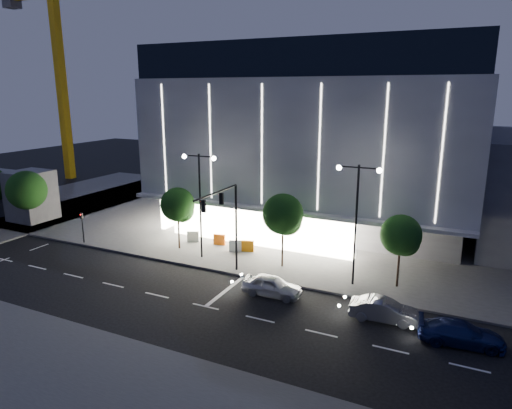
{
  "coord_description": "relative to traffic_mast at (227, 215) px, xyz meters",
  "views": [
    {
      "loc": [
        17.0,
        -25.07,
        13.98
      ],
      "look_at": [
        1.58,
        7.15,
        5.0
      ],
      "focal_mm": 32.0,
      "sensor_mm": 36.0,
      "label": 1
    }
  ],
  "objects": [
    {
      "name": "sidewalk_museum",
      "position": [
        4.0,
        20.66,
        -4.95
      ],
      "size": [
        70.0,
        40.0,
        0.15
      ],
      "primitive_type": "cube",
      "color": "#474747",
      "rests_on": "ground"
    },
    {
      "name": "barrier_a",
      "position": [
        -4.21,
        6.03,
        -4.38
      ],
      "size": [
        1.13,
        0.44,
        1.0
      ],
      "primitive_type": "cube",
      "rotation": [
        0.0,
        0.0,
        0.18
      ],
      "color": "#EC5B0D",
      "rests_on": "sidewalk_museum"
    },
    {
      "name": "car_third",
      "position": [
        16.46,
        -2.55,
        -4.35
      ],
      "size": [
        4.85,
        2.48,
        1.35
      ],
      "primitive_type": "imported",
      "rotation": [
        0.0,
        0.0,
        1.7
      ],
      "color": "navy",
      "rests_on": "ground"
    },
    {
      "name": "barrier_c",
      "position": [
        -1.06,
        5.55,
        -4.38
      ],
      "size": [
        1.13,
        0.55,
        1.0
      ],
      "primitive_type": "cube",
      "rotation": [
        0.0,
        0.0,
        0.28
      ],
      "color": "orange",
      "rests_on": "sidewalk_museum"
    },
    {
      "name": "tower_crane",
      "position": [
        -41.92,
        24.66,
        15.48
      ],
      "size": [
        32.0,
        2.0,
        28.5
      ],
      "color": "gold",
      "rests_on": "ground"
    },
    {
      "name": "car_second",
      "position": [
        12.03,
        -1.66,
        -4.33
      ],
      "size": [
        4.32,
        1.78,
        1.39
      ],
      "primitive_type": "imported",
      "rotation": [
        0.0,
        0.0,
        1.64
      ],
      "color": "gray",
      "rests_on": "ground"
    },
    {
      "name": "street_lamp_west",
      "position": [
        -4.0,
        2.66,
        0.93
      ],
      "size": [
        3.16,
        0.36,
        9.0
      ],
      "color": "black",
      "rests_on": "ground"
    },
    {
      "name": "ground",
      "position": [
        -1.0,
        -3.34,
        -5.03
      ],
      "size": [
        160.0,
        160.0,
        0.0
      ],
      "primitive_type": "plane",
      "color": "black",
      "rests_on": "ground"
    },
    {
      "name": "tree_mid",
      "position": [
        3.03,
        3.68,
        -0.69
      ],
      "size": [
        3.25,
        3.25,
        6.15
      ],
      "color": "black",
      "rests_on": "ground"
    },
    {
      "name": "car_lead",
      "position": [
        4.27,
        -1.35,
        -4.31
      ],
      "size": [
        4.28,
        1.8,
        1.44
      ],
      "primitive_type": "imported",
      "rotation": [
        0.0,
        0.0,
        1.59
      ],
      "color": "#B9BBC1",
      "rests_on": "ground"
    },
    {
      "name": "barrier_b",
      "position": [
        -6.89,
        5.74,
        -4.38
      ],
      "size": [
        1.11,
        0.68,
        1.0
      ],
      "primitive_type": "cube",
      "rotation": [
        0.0,
        0.0,
        0.42
      ],
      "color": "#BBBBBB",
      "rests_on": "sidewalk_museum"
    },
    {
      "name": "street_lamp_east",
      "position": [
        9.0,
        2.66,
        0.93
      ],
      "size": [
        3.16,
        0.36,
        9.0
      ],
      "color": "black",
      "rests_on": "ground"
    },
    {
      "name": "tree_right",
      "position": [
        12.03,
        3.68,
        -1.14
      ],
      "size": [
        2.91,
        2.91,
        5.51
      ],
      "color": "black",
      "rests_on": "ground"
    },
    {
      "name": "traffic_mast",
      "position": [
        0.0,
        0.0,
        0.0
      ],
      "size": [
        0.33,
        5.89,
        7.07
      ],
      "color": "black",
      "rests_on": "ground"
    },
    {
      "name": "sidewalk_west",
      "position": [
        -31.0,
        6.66,
        -4.95
      ],
      "size": [
        16.0,
        50.0,
        0.15
      ],
      "primitive_type": "cube",
      "color": "#474747",
      "rests_on": "ground"
    },
    {
      "name": "barrier_d",
      "position": [
        -2.08,
        5.15,
        -4.38
      ],
      "size": [
        1.12,
        0.63,
        1.0
      ],
      "primitive_type": "cube",
      "rotation": [
        0.0,
        0.0,
        0.37
      ],
      "color": "silver",
      "rests_on": "sidewalk_museum"
    },
    {
      "name": "museum",
      "position": [
        1.98,
        18.97,
        4.25
      ],
      "size": [
        30.0,
        25.8,
        18.0
      ],
      "color": "#4C4C51",
      "rests_on": "ground"
    },
    {
      "name": "tree_left",
      "position": [
        -6.97,
        3.68,
        -0.99
      ],
      "size": [
        3.02,
        3.02,
        5.72
      ],
      "color": "black",
      "rests_on": "ground"
    },
    {
      "name": "ped_signal_far",
      "position": [
        -16.0,
        1.16,
        -3.14
      ],
      "size": [
        0.22,
        0.24,
        3.0
      ],
      "color": "black",
      "rests_on": "ground"
    }
  ]
}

